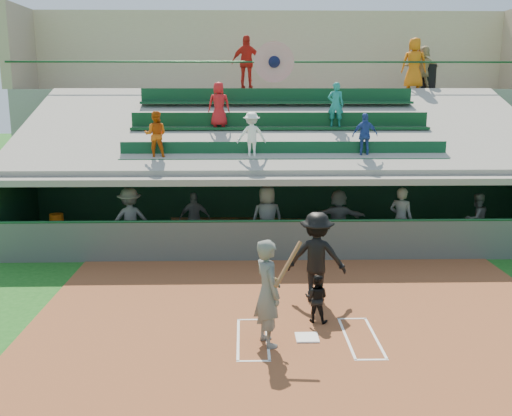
{
  "coord_description": "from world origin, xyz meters",
  "views": [
    {
      "loc": [
        -1.2,
        -9.99,
        4.65
      ],
      "look_at": [
        -0.88,
        3.5,
        1.8
      ],
      "focal_mm": 40.0,
      "sensor_mm": 36.0,
      "label": 1
    }
  ],
  "objects_px": {
    "catcher": "(316,298)",
    "home_plate": "(307,337)",
    "batter_at_plate": "(268,292)",
    "water_cooler": "(57,221)",
    "trash_bin": "(428,77)",
    "white_table": "(59,238)"
  },
  "relations": [
    {
      "from": "catcher",
      "to": "home_plate",
      "type": "bearing_deg",
      "value": 90.34
    },
    {
      "from": "batter_at_plate",
      "to": "catcher",
      "type": "bearing_deg",
      "value": 44.43
    },
    {
      "from": "batter_at_plate",
      "to": "water_cooler",
      "type": "relative_size",
      "value": 5.08
    },
    {
      "from": "home_plate",
      "to": "trash_bin",
      "type": "bearing_deg",
      "value": 64.72
    },
    {
      "from": "home_plate",
      "to": "trash_bin",
      "type": "height_order",
      "value": "trash_bin"
    },
    {
      "from": "home_plate",
      "to": "water_cooler",
      "type": "relative_size",
      "value": 1.1
    },
    {
      "from": "white_table",
      "to": "trash_bin",
      "type": "distance_m",
      "value": 15.27
    },
    {
      "from": "water_cooler",
      "to": "trash_bin",
      "type": "distance_m",
      "value": 15.15
    },
    {
      "from": "home_plate",
      "to": "catcher",
      "type": "bearing_deg",
      "value": 71.12
    },
    {
      "from": "batter_at_plate",
      "to": "white_table",
      "type": "bearing_deg",
      "value": 132.13
    },
    {
      "from": "catcher",
      "to": "batter_at_plate",
      "type": "bearing_deg",
      "value": 63.64
    },
    {
      "from": "batter_at_plate",
      "to": "trash_bin",
      "type": "distance_m",
      "value": 15.59
    },
    {
      "from": "white_table",
      "to": "trash_bin",
      "type": "xyz_separation_m",
      "value": [
        12.78,
        6.91,
        4.71
      ]
    },
    {
      "from": "home_plate",
      "to": "batter_at_plate",
      "type": "height_order",
      "value": "batter_at_plate"
    },
    {
      "from": "catcher",
      "to": "water_cooler",
      "type": "height_order",
      "value": "water_cooler"
    },
    {
      "from": "home_plate",
      "to": "trash_bin",
      "type": "distance_m",
      "value": 15.38
    },
    {
      "from": "catcher",
      "to": "white_table",
      "type": "distance_m",
      "value": 8.74
    },
    {
      "from": "batter_at_plate",
      "to": "white_table",
      "type": "xyz_separation_m",
      "value": [
        -5.82,
        6.44,
        -0.66
      ]
    },
    {
      "from": "water_cooler",
      "to": "home_plate",
      "type": "bearing_deg",
      "value": -43.23
    },
    {
      "from": "batter_at_plate",
      "to": "catcher",
      "type": "height_order",
      "value": "batter_at_plate"
    },
    {
      "from": "water_cooler",
      "to": "trash_bin",
      "type": "bearing_deg",
      "value": 28.44
    },
    {
      "from": "home_plate",
      "to": "white_table",
      "type": "height_order",
      "value": "white_table"
    }
  ]
}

